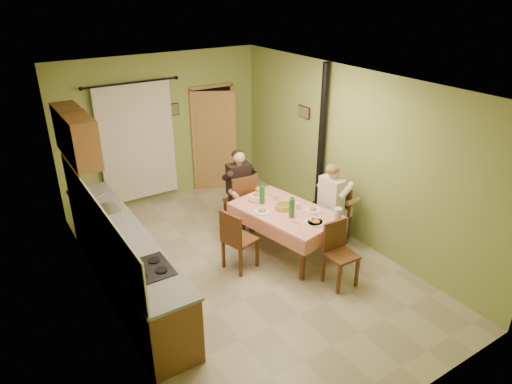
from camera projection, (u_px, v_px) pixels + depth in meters
floor at (246, 266)px, 7.00m from camera, size 4.00×6.00×0.01m
room_shell at (245, 154)px, 6.22m from camera, size 4.04×6.04×2.82m
kitchen_run at (125, 261)px, 6.26m from camera, size 0.64×3.64×1.56m
upper_cabinets at (75, 135)px, 6.57m from camera, size 0.35×1.40×0.70m
curtain at (138, 142)px, 8.40m from camera, size 1.70×0.07×2.22m
doorway at (214, 139)px, 9.24m from camera, size 0.96×0.44×2.15m
dining_table at (285, 231)px, 7.20m from camera, size 1.30×1.81×0.76m
tableware at (291, 208)px, 6.95m from camera, size 0.93×1.57×0.33m
chair_far at (241, 212)px, 7.97m from camera, size 0.51×0.51×1.03m
chair_near at (340, 266)px, 6.48m from camera, size 0.40×0.40×0.95m
chair_right at (331, 227)px, 7.49m from camera, size 0.46×0.46×0.99m
chair_left at (240, 251)px, 6.85m from camera, size 0.52×0.52×0.98m
man_far at (240, 181)px, 7.74m from camera, size 0.61×0.50×1.39m
man_right at (333, 195)px, 7.24m from camera, size 0.48×0.60×1.39m
stove_flue at (320, 167)px, 7.95m from camera, size 0.24×0.24×2.80m
picture_back at (174, 109)px, 8.64m from camera, size 0.19×0.03×0.23m
picture_right at (304, 112)px, 8.09m from camera, size 0.03×0.31×0.21m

